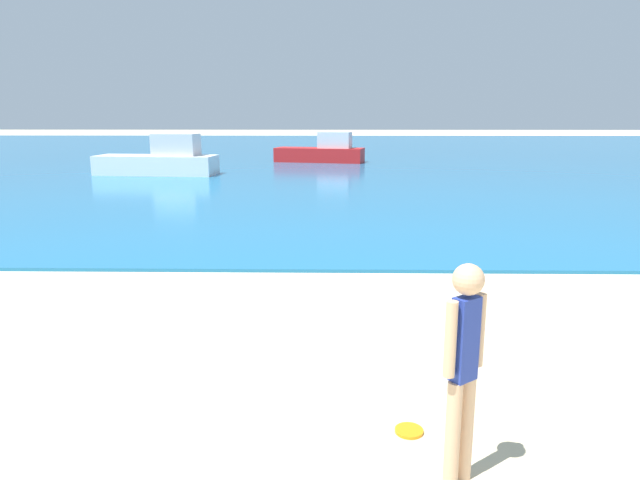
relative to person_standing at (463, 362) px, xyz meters
The scene contains 5 objects.
water 35.36m from the person_standing, 92.33° to the left, with size 160.00×60.00×0.06m, color #1E6B9E.
person_standing is the anchor object (origin of this frame).
frisbee 1.11m from the person_standing, 112.01° to the left, with size 0.23×0.23×0.03m, color orange.
boat_near 21.60m from the person_standing, 111.72° to the left, with size 5.09×2.03×1.69m.
boat_far 26.61m from the person_standing, 92.80° to the left, with size 4.84×2.45×1.57m.
Camera 1 is at (0.54, 3.50, 2.52)m, focal length 31.66 mm.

